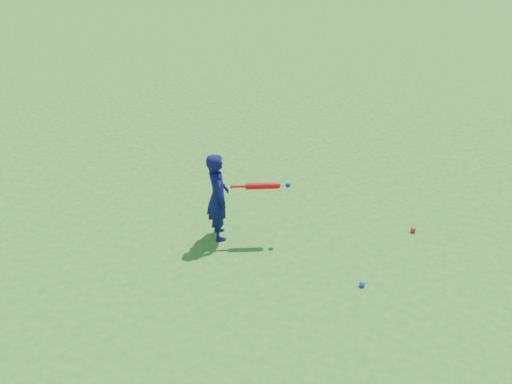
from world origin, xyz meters
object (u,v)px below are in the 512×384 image
child (218,197)px  ground_ball_red (413,230)px  ground_ball_blue (362,284)px  bat_swing (264,186)px

child → ground_ball_red: child is taller
child → ground_ball_red: size_ratio=16.34×
child → ground_ball_blue: 2.14m
ground_ball_blue → bat_swing: bat_swing is taller
ground_ball_blue → bat_swing: bearing=147.8°
bat_swing → ground_ball_blue: bearing=-45.0°
child → bat_swing: 0.63m
child → ground_ball_blue: size_ratio=16.79×
ground_ball_red → bat_swing: (-2.00, -0.45, 0.75)m
ground_ball_red → bat_swing: size_ratio=0.10×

